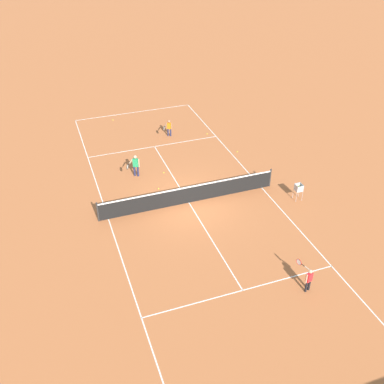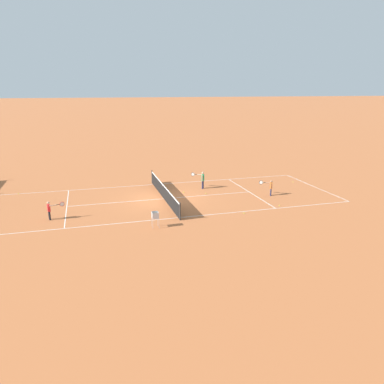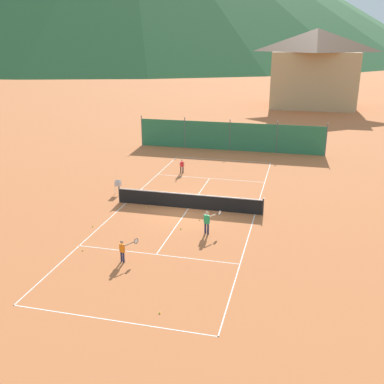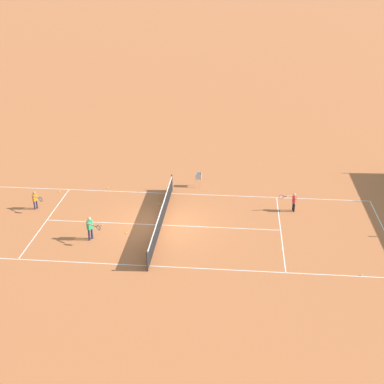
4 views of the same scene
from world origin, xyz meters
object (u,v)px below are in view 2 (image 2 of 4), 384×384
at_px(tennis_net, 164,192).
at_px(ball_hopper, 155,216).
at_px(tennis_ball_alley_left, 184,192).
at_px(player_far_baseline, 202,179).
at_px(player_far_service, 270,187).
at_px(tennis_ball_by_net_left, 279,205).
at_px(tennis_ball_service_box, 19,194).
at_px(tennis_ball_alley_right, 180,209).
at_px(tennis_ball_mid_court, 293,182).
at_px(player_near_baseline, 50,209).
at_px(tennis_ball_near_corner, 244,213).
at_px(tennis_ball_by_net_right, 206,193).

relative_size(tennis_net, ball_hopper, 10.31).
xyz_separation_m(tennis_net, tennis_ball_alley_left, (1.10, -1.71, -0.47)).
height_order(player_far_baseline, ball_hopper, player_far_baseline).
xyz_separation_m(player_far_service, tennis_ball_by_net_left, (-2.41, 0.56, -0.61)).
xyz_separation_m(tennis_net, ball_hopper, (-5.29, 1.58, 0.16)).
bearing_deg(tennis_ball_service_box, tennis_net, -112.26).
height_order(tennis_ball_alley_right, tennis_ball_mid_court, same).
relative_size(player_near_baseline, tennis_ball_near_corner, 16.69).
bearing_deg(player_far_baseline, tennis_ball_mid_court, -91.76).
bearing_deg(player_far_service, tennis_net, 80.36).
relative_size(player_far_baseline, tennis_ball_near_corner, 19.51).
xyz_separation_m(tennis_ball_by_net_right, tennis_ball_by_net_left, (-4.04, -3.70, 0.00)).
relative_size(tennis_ball_alley_left, ball_hopper, 0.07).
bearing_deg(ball_hopper, tennis_ball_service_box, 41.58).
height_order(player_near_baseline, player_far_service, player_near_baseline).
height_order(tennis_ball_alley_right, tennis_ball_alley_left, same).
height_order(player_near_baseline, tennis_ball_mid_court, player_near_baseline).
bearing_deg(tennis_ball_by_net_left, player_far_baseline, 32.14).
bearing_deg(tennis_net, tennis_ball_by_net_left, -118.09).
relative_size(tennis_ball_by_net_right, tennis_ball_alley_left, 1.00).
xyz_separation_m(tennis_net, player_far_baseline, (1.90, -3.38, 0.25)).
distance_m(player_far_baseline, ball_hopper, 8.73).
bearing_deg(tennis_ball_service_box, tennis_ball_by_net_right, -105.70).
relative_size(tennis_ball_by_net_left, ball_hopper, 0.07).
height_order(player_far_baseline, tennis_ball_by_net_left, player_far_baseline).
bearing_deg(player_far_baseline, tennis_ball_near_corner, -174.19).
relative_size(player_far_baseline, player_far_service, 1.17).
bearing_deg(tennis_net, tennis_ball_by_net_right, -83.38).
distance_m(tennis_ball_by_net_left, ball_hopper, 8.63).
xyz_separation_m(tennis_ball_by_net_right, tennis_ball_mid_court, (1.30, -7.87, 0.00)).
height_order(player_far_service, ball_hopper, player_far_service).
height_order(tennis_net, ball_hopper, tennis_net).
xyz_separation_m(player_far_baseline, player_near_baseline, (-4.27, 10.57, -0.10)).
relative_size(tennis_ball_alley_right, ball_hopper, 0.07).
relative_size(tennis_net, player_near_baseline, 8.33).
bearing_deg(player_near_baseline, ball_hopper, -117.44).
bearing_deg(tennis_net, player_near_baseline, 108.23).
bearing_deg(player_far_service, ball_hopper, 114.05).
distance_m(tennis_ball_mid_court, ball_hopper, 14.43).
relative_size(player_near_baseline, ball_hopper, 1.24).
xyz_separation_m(player_far_baseline, tennis_ball_mid_court, (-0.24, -7.67, -0.72)).
relative_size(tennis_ball_by_net_right, tennis_ball_by_net_left, 1.00).
bearing_deg(tennis_ball_near_corner, tennis_net, 41.82).
bearing_deg(tennis_ball_alley_left, tennis_ball_by_net_right, -116.43).
height_order(tennis_ball_service_box, ball_hopper, ball_hopper).
height_order(player_far_service, tennis_ball_by_net_left, player_far_service).
bearing_deg(tennis_net, ball_hopper, 163.36).
bearing_deg(tennis_ball_alley_right, tennis_ball_by_net_right, -42.04).
relative_size(tennis_ball_service_box, tennis_ball_alley_left, 1.00).
xyz_separation_m(tennis_ball_by_net_left, ball_hopper, (-1.62, 8.45, 0.63)).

